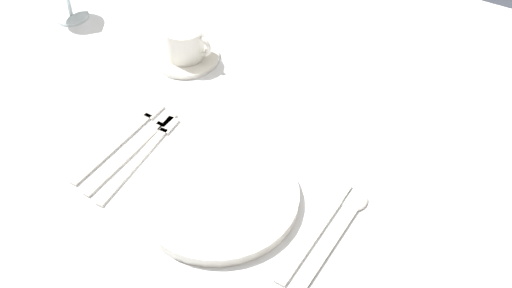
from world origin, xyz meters
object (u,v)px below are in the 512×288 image
Objects in this scene: coffee_cup_left at (185,42)px; fork_salad at (123,138)px; dinner_plate at (219,196)px; spoon_soup at (341,228)px; fork_outer at (143,155)px; dinner_knife at (314,233)px; fork_inner at (136,148)px.

fork_salad is at bearing -82.80° from coffee_cup_left.
dinner_plate is 0.20m from spoon_soup.
fork_outer is 0.32m from dinner_knife.
dinner_knife is at bearing -0.85° from fork_outer.
dinner_plate is 0.16m from fork_outer.
coffee_cup_left reaches higher than dinner_plate.
fork_salad is 1.03× the size of dinner_knife.
spoon_soup reaches higher than dinner_knife.
dinner_knife is 0.04m from spoon_soup.
dinner_plate is 0.18m from fork_inner.
coffee_cup_left is at bearing 131.76° from dinner_plate.
spoon_soup is (0.19, 0.04, -0.01)m from dinner_plate.
fork_outer is at bearing 173.68° from dinner_plate.
fork_salad is at bearing 163.75° from fork_outer.
coffee_cup_left is at bearing 107.92° from fork_outer.
dinner_plate reaches higher than fork_inner.
spoon_soup is (0.41, 0.01, 0.00)m from fork_salad.
dinner_plate is 1.12× the size of fork_inner.
fork_inner is at bearing -12.99° from fork_salad.
spoon_soup is at bearing 42.37° from dinner_knife.
fork_outer is (-0.16, 0.02, -0.01)m from dinner_plate.
fork_salad is 0.41m from spoon_soup.
fork_inner is 1.01× the size of fork_salad.
coffee_cup_left is at bearing 147.22° from dinner_knife.
dinner_knife is at bearing -137.63° from spoon_soup.
fork_inner is at bearing -75.79° from coffee_cup_left.
fork_outer and fork_salad have the same top height.
dinner_plate is 0.22m from fork_salad.
spoon_soup is (0.36, 0.02, 0.00)m from fork_outer.
dinner_knife is at bearing -3.06° from fork_salad.
dinner_plate is 1.12× the size of fork_salad.
spoon_soup is (0.38, 0.02, 0.00)m from fork_inner.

